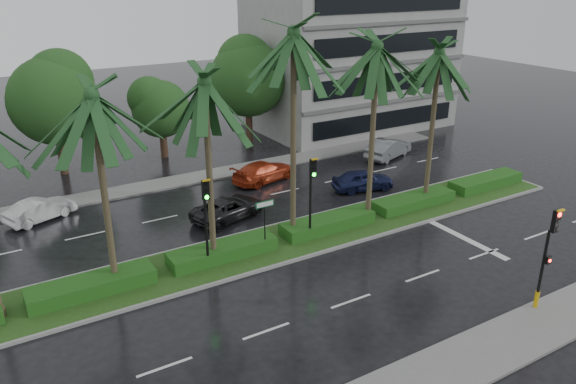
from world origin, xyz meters
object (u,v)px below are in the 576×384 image
signal_near (547,255)px  street_sign (265,213)px  signal_median_left (206,211)px  car_darkgrey (228,208)px  car_red (264,171)px  car_white (40,210)px  car_grey (388,148)px  car_blue (363,180)px

signal_near → street_sign: size_ratio=1.68×
signal_median_left → car_darkgrey: size_ratio=1.00×
signal_near → car_red: 18.90m
car_white → car_red: car_red is taller
car_white → car_darkgrey: 10.21m
signal_median_left → car_red: bearing=49.1°
car_grey → street_sign: bearing=100.0°
signal_near → car_red: (-2.22, 18.68, -1.85)m
signal_median_left → car_white: signal_median_left is taller
signal_near → car_darkgrey: bearing=114.8°
signal_near → car_grey: (7.84, 18.29, -1.79)m
car_white → signal_median_left: bearing=-172.4°
street_sign → car_darkgrey: size_ratio=0.59×
signal_near → car_grey: 19.98m
signal_near → street_sign: 12.11m
car_red → car_grey: bearing=-106.7°
car_white → car_grey: (23.42, -1.34, 0.10)m
signal_near → car_red: signal_near is taller
street_sign → car_red: bearing=61.5°
car_red → car_blue: size_ratio=1.18×
car_blue → car_white: bearing=86.6°
street_sign → car_darkgrey: 4.94m
car_red → car_darkgrey: bearing=118.0°
signal_median_left → car_darkgrey: signal_median_left is taller
signal_median_left → signal_near: bearing=-44.1°
car_red → car_blue: (4.50, -4.50, -0.01)m
street_sign → signal_median_left: bearing=-176.5°
signal_median_left → car_darkgrey: bearing=56.0°
signal_median_left → car_white: bearing=119.3°
car_white → street_sign: bearing=-160.4°
street_sign → car_grey: size_ratio=0.60×
signal_near → street_sign: (-7.00, 9.87, -0.38)m
signal_near → signal_median_left: signal_median_left is taller
car_white → car_darkgrey: car_white is taller
street_sign → car_darkgrey: street_sign is taller
car_darkgrey → car_red: (4.50, 4.12, 0.05)m
signal_median_left → street_sign: bearing=3.5°
street_sign → car_blue: size_ratio=0.68×
car_red → signal_median_left: bearing=124.6°
signal_median_left → car_white: (-5.58, 9.94, -2.39)m
signal_median_left → street_sign: (3.00, 0.18, -0.87)m
car_white → car_darkgrey: bearing=-141.5°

